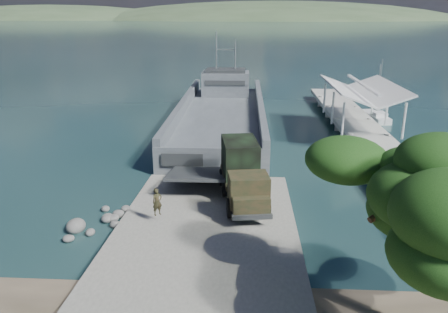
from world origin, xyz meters
TOP-DOWN VIEW (x-y plane):
  - ground at (0.00, 0.00)m, footprint 1400.00×1400.00m
  - boat_ramp at (0.00, -1.00)m, footprint 10.00×18.00m
  - shoreline_rocks at (-6.20, 0.50)m, footprint 3.20×5.60m
  - distant_headlands at (50.00, 560.00)m, footprint 1000.00×240.00m
  - pier at (13.00, 18.77)m, footprint 6.40×44.00m
  - landing_craft at (-0.63, 22.49)m, footprint 8.99×34.33m
  - military_truck at (1.91, 3.21)m, footprint 3.38×7.69m
  - soldier at (-2.80, -0.27)m, footprint 0.70×0.66m
  - sailboat_near at (16.61, 26.86)m, footprint 2.30×5.47m
  - sailboat_far at (19.94, 37.79)m, footprint 1.67×4.85m

SIDE VIEW (x-z plane):
  - ground at x=0.00m, z-range 0.00..0.00m
  - shoreline_rocks at x=-6.20m, z-range -0.45..0.45m
  - distant_headlands at x=50.00m, z-range -24.00..24.00m
  - boat_ramp at x=0.00m, z-range 0.00..0.50m
  - sailboat_far at x=19.94m, z-range -2.60..3.22m
  - sailboat_near at x=16.61m, z-range -2.89..3.58m
  - landing_craft at x=-0.63m, z-range -4.25..5.91m
  - soldier at x=-2.80m, z-range 0.50..2.09m
  - pier at x=13.00m, z-range -1.45..4.65m
  - military_truck at x=1.91m, z-range 0.49..3.94m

